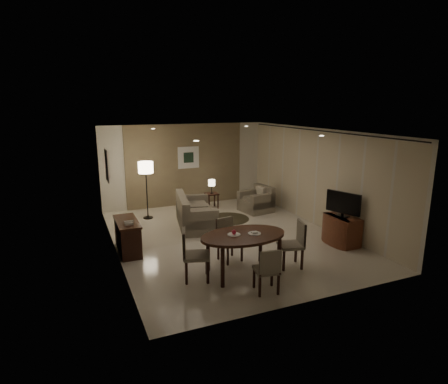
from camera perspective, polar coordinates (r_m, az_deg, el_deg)
name	(u,v)px	position (r m, az deg, el deg)	size (l,w,h in m)	color
room_shell	(221,183)	(9.67, -0.46, 1.41)	(5.50, 7.00, 2.70)	beige
taupe_accent	(186,165)	(12.53, -5.88, 4.11)	(3.96, 0.03, 2.70)	olive
curtain_wall	(316,179)	(10.65, 13.84, 1.97)	(0.08, 6.70, 2.58)	beige
curtain_rod	(319,131)	(10.47, 14.25, 9.06)	(0.03, 0.03, 6.80)	black
art_back_frame	(188,157)	(12.50, -5.44, 5.26)	(0.72, 0.03, 0.72)	silver
art_back_canvas	(189,158)	(12.48, -5.42, 5.25)	(0.34, 0.01, 0.34)	black
art_left_frame	(107,166)	(9.70, -17.40, 3.83)	(0.03, 0.60, 0.80)	silver
art_left_canvas	(108,166)	(9.70, -17.31, 3.84)	(0.01, 0.46, 0.64)	gray
downlight_nl	(196,141)	(6.94, -4.25, 7.77)	(0.10, 0.10, 0.01)	white
downlight_nr	(322,136)	(8.27, 14.65, 8.29)	(0.10, 0.10, 0.01)	white
downlight_fl	(153,129)	(10.40, -10.75, 9.46)	(0.10, 0.10, 0.01)	white
downlight_fr	(246,126)	(11.33, 3.42, 9.97)	(0.10, 0.10, 0.01)	white
console_desk	(128,236)	(8.93, -14.46, -6.57)	(0.48, 1.20, 0.75)	#482217
telephone	(129,223)	(8.51, -14.31, -4.54)	(0.20, 0.14, 0.09)	white
tv_cabinet	(342,230)	(9.59, 17.51, -5.53)	(0.48, 0.90, 0.70)	brown
flat_tv	(343,203)	(9.39, 17.70, -1.68)	(0.06, 0.88, 0.60)	black
dining_table	(243,254)	(7.61, 2.92, -9.41)	(1.76, 1.10, 0.83)	#482217
chair_near	(266,269)	(6.95, 6.46, -11.61)	(0.42, 0.42, 0.87)	gray
chair_far	(230,240)	(8.17, 0.92, -7.38)	(0.45, 0.45, 0.93)	gray
chair_left	(197,255)	(7.33, -4.20, -9.54)	(0.49, 0.49, 1.01)	gray
chair_right	(290,245)	(7.99, 10.09, -7.89)	(0.47, 0.47, 0.97)	gray
plate_a	(234,235)	(7.43, 1.53, -6.50)	(0.26, 0.26, 0.02)	white
plate_b	(254,233)	(7.51, 4.65, -6.32)	(0.26, 0.26, 0.02)	white
fruit_apple	(234,232)	(7.41, 1.53, -6.11)	(0.09, 0.09, 0.09)	red
napkin	(254,232)	(7.50, 4.65, -6.15)	(0.12, 0.08, 0.03)	white
round_rug	(228,219)	(11.16, 0.55, -4.08)	(1.28, 1.28, 0.01)	#3F3923
sofa	(196,211)	(10.44, -4.30, -2.87)	(0.94, 1.88, 0.88)	gray
armchair	(256,199)	(11.87, 4.88, -1.07)	(0.90, 0.85, 0.80)	gray
side_table	(212,201)	(12.25, -1.87, -1.31)	(0.39, 0.39, 0.49)	black
table_lamp	(212,186)	(12.13, -1.89, 0.96)	(0.22, 0.22, 0.50)	#FFEAC1
floor_lamp	(147,190)	(11.24, -11.69, 0.23)	(0.43, 0.43, 1.70)	#FFE5B7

